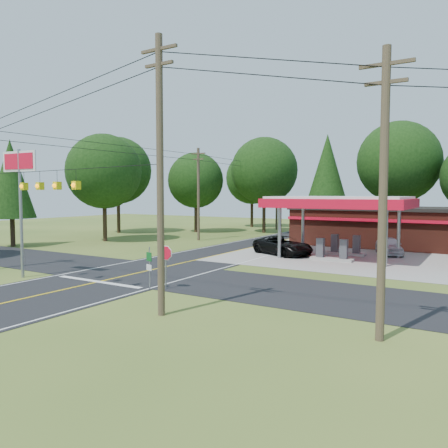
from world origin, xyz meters
The scene contains 17 objects.
ground centered at (0.00, 0.00, 0.00)m, with size 120.00×120.00×0.00m, color #445F21.
main_highway centered at (0.00, 0.00, 0.01)m, with size 8.00×120.00×0.02m, color black.
cross_road centered at (0.00, 0.00, 0.01)m, with size 70.00×7.00×0.02m, color black.
lane_center_yellow centered at (0.00, 0.00, 0.03)m, with size 0.15×110.00×0.00m, color yellow.
gas_canopy centered at (9.00, 13.00, 4.27)m, with size 10.60×7.40×4.88m.
convenience_store centered at (10.00, 22.98, 1.92)m, with size 16.40×7.55×3.80m.
utility_pole_near_right centered at (7.50, -7.00, 5.96)m, with size 1.80×0.30×11.50m.
utility_pole_far_left centered at (-8.00, 18.00, 5.20)m, with size 1.80×0.30×10.00m.
utility_pole_right_b centered at (16.00, -5.50, 5.20)m, with size 1.80×0.30×10.00m.
utility_pole_north centered at (-6.50, 35.00, 4.75)m, with size 0.30×0.30×9.50m.
overhead_beacons centered at (-1.00, -6.00, 6.21)m, with size 17.04×2.04×1.03m.
treeline_backdrop centered at (0.82, 24.01, 7.49)m, with size 70.27×51.59×13.30m.
suv_car centered at (4.50, 12.28, 0.77)m, with size 5.56×5.56×1.54m, color black.
sedan_car centered at (12.00, 17.00, 0.74)m, with size 4.32×4.32×1.47m, color silver.
big_stop_sign centered at (-5.00, -5.01, 5.84)m, with size 2.87×0.27×7.73m.
octagonal_stop_sign centered at (4.50, -3.01, 1.75)m, with size 0.82×0.10×2.36m.
route_sign_post centered at (3.80, -3.52, 1.36)m, with size 0.46×0.16×2.28m.
Camera 1 is at (19.14, -20.97, 5.09)m, focal length 35.00 mm.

